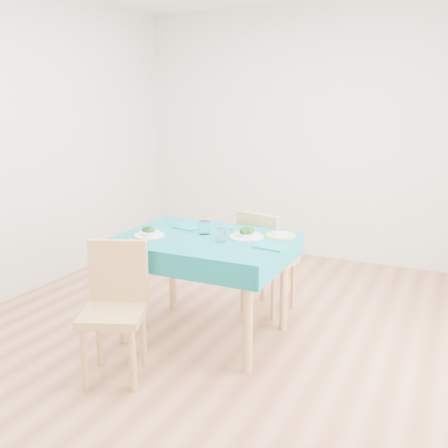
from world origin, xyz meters
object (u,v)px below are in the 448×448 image
at_px(chair_far, 269,255).
at_px(side_plate, 281,235).
at_px(chair_near, 113,308).
at_px(bowl_near, 150,232).
at_px(table, 205,287).
at_px(bowl_far, 247,232).

xyz_separation_m(chair_far, side_plate, (0.23, -0.40, 0.29)).
xyz_separation_m(chair_near, chair_far, (0.48, 1.41, 0.01)).
relative_size(chair_near, bowl_near, 4.30).
height_order(chair_near, bowl_near, chair_near).
bearing_deg(bowl_near, side_plate, 26.17).
bearing_deg(chair_far, table, 82.38).
bearing_deg(bowl_near, chair_near, -78.20).
bearing_deg(bowl_near, bowl_far, 22.85).
bearing_deg(side_plate, bowl_near, -153.83).
distance_m(bowl_far, side_plate, 0.25).
bearing_deg(chair_far, chair_near, 84.35).
xyz_separation_m(chair_near, bowl_near, (-0.13, 0.61, 0.33)).
xyz_separation_m(bowl_near, bowl_far, (0.64, 0.27, 0.00)).
bearing_deg(chair_near, table, 50.63).
relative_size(table, bowl_far, 4.84).
relative_size(chair_far, bowl_far, 3.88).
distance_m(table, chair_far, 0.71).
height_order(chair_far, bowl_near, chair_far).
relative_size(table, chair_far, 1.25).
relative_size(chair_near, bowl_far, 3.82).
bearing_deg(chair_near, side_plate, 32.67).
relative_size(table, bowl_near, 5.45).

